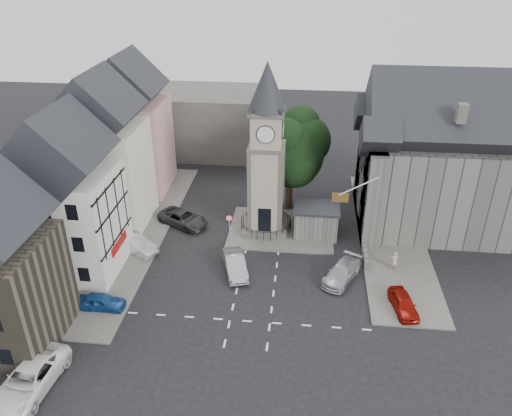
# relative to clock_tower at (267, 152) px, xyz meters

# --- Properties ---
(ground) EXTENTS (120.00, 120.00, 0.00)m
(ground) POSITION_rel_clock_tower_xyz_m (0.00, -7.99, -8.12)
(ground) COLOR black
(ground) RESTS_ON ground
(pavement_west) EXTENTS (6.00, 30.00, 0.14)m
(pavement_west) POSITION_rel_clock_tower_xyz_m (-12.50, -1.99, -8.05)
(pavement_west) COLOR #595651
(pavement_west) RESTS_ON ground
(pavement_east) EXTENTS (6.00, 26.00, 0.14)m
(pavement_east) POSITION_rel_clock_tower_xyz_m (12.00, 0.01, -8.05)
(pavement_east) COLOR #595651
(pavement_east) RESTS_ON ground
(central_island) EXTENTS (10.00, 8.00, 0.16)m
(central_island) POSITION_rel_clock_tower_xyz_m (1.50, 0.01, -8.04)
(central_island) COLOR #595651
(central_island) RESTS_ON ground
(road_markings) EXTENTS (20.00, 8.00, 0.01)m
(road_markings) POSITION_rel_clock_tower_xyz_m (0.00, -13.49, -8.12)
(road_markings) COLOR silver
(road_markings) RESTS_ON ground
(clock_tower) EXTENTS (4.86, 4.86, 16.25)m
(clock_tower) POSITION_rel_clock_tower_xyz_m (0.00, 0.00, 0.00)
(clock_tower) COLOR #4C4944
(clock_tower) RESTS_ON ground
(stone_shelter) EXTENTS (4.30, 3.30, 3.08)m
(stone_shelter) POSITION_rel_clock_tower_xyz_m (4.80, -0.49, -6.57)
(stone_shelter) COLOR #55534F
(stone_shelter) RESTS_ON ground
(town_tree) EXTENTS (7.20, 7.20, 10.80)m
(town_tree) POSITION_rel_clock_tower_xyz_m (2.00, 5.01, -1.15)
(town_tree) COLOR black
(town_tree) RESTS_ON ground
(warning_sign_post) EXTENTS (0.70, 0.19, 2.85)m
(warning_sign_post) POSITION_rel_clock_tower_xyz_m (-3.20, -2.56, -6.09)
(warning_sign_post) COLOR black
(warning_sign_post) RESTS_ON ground
(terrace_pink) EXTENTS (8.10, 7.60, 12.80)m
(terrace_pink) POSITION_rel_clock_tower_xyz_m (-15.50, 8.01, -1.54)
(terrace_pink) COLOR #D0938F
(terrace_pink) RESTS_ON ground
(terrace_cream) EXTENTS (8.10, 7.60, 12.80)m
(terrace_cream) POSITION_rel_clock_tower_xyz_m (-15.50, 0.01, -1.54)
(terrace_cream) COLOR beige
(terrace_cream) RESTS_ON ground
(terrace_tudor) EXTENTS (8.10, 7.60, 12.00)m
(terrace_tudor) POSITION_rel_clock_tower_xyz_m (-15.50, -7.99, -1.93)
(terrace_tudor) COLOR silver
(terrace_tudor) RESTS_ON ground
(backdrop_west) EXTENTS (20.00, 10.00, 8.00)m
(backdrop_west) POSITION_rel_clock_tower_xyz_m (-12.00, 20.01, -4.12)
(backdrop_west) COLOR #4C4944
(backdrop_west) RESTS_ON ground
(east_building) EXTENTS (14.40, 11.40, 12.60)m
(east_building) POSITION_rel_clock_tower_xyz_m (15.59, 3.01, -1.86)
(east_building) COLOR #55534F
(east_building) RESTS_ON ground
(east_boundary_wall) EXTENTS (0.40, 16.00, 0.90)m
(east_boundary_wall) POSITION_rel_clock_tower_xyz_m (9.20, 2.01, -7.67)
(east_boundary_wall) COLOR #55534F
(east_boundary_wall) RESTS_ON ground
(flagpole) EXTENTS (3.68, 0.10, 2.74)m
(flagpole) POSITION_rel_clock_tower_xyz_m (8.00, -3.99, -1.12)
(flagpole) COLOR white
(flagpole) RESTS_ON ground
(car_west_blue) EXTENTS (3.70, 1.49, 1.26)m
(car_west_blue) POSITION_rel_clock_tower_xyz_m (-11.50, -13.19, -7.49)
(car_west_blue) COLOR navy
(car_west_blue) RESTS_ON ground
(car_west_silver) EXTENTS (4.79, 3.73, 1.52)m
(car_west_silver) POSITION_rel_clock_tower_xyz_m (-11.50, -5.04, -7.36)
(car_west_silver) COLOR #ADB1B6
(car_west_silver) RESTS_ON ground
(car_west_grey) EXTENTS (5.75, 4.55, 1.45)m
(car_west_grey) POSITION_rel_clock_tower_xyz_m (-8.27, 0.01, -7.39)
(car_west_grey) COLOR #2D2E30
(car_west_grey) RESTS_ON ground
(car_island_silver) EXTENTS (2.93, 4.92, 1.53)m
(car_island_silver) POSITION_rel_clock_tower_xyz_m (-1.98, -7.37, -7.35)
(car_island_silver) COLOR #9FA3A8
(car_island_silver) RESTS_ON ground
(car_island_east) EXTENTS (3.91, 5.18, 1.40)m
(car_island_east) POSITION_rel_clock_tower_xyz_m (7.00, -7.49, -7.42)
(car_island_east) COLOR #A2A3AA
(car_island_east) RESTS_ON ground
(car_east_red) EXTENTS (2.24, 4.09, 1.32)m
(car_east_red) POSITION_rel_clock_tower_xyz_m (11.50, -10.99, -7.46)
(car_east_red) COLOR maroon
(car_east_red) RESTS_ON ground
(van_sw_white) EXTENTS (3.33, 6.24, 1.67)m
(van_sw_white) POSITION_rel_clock_tower_xyz_m (-13.00, -21.17, -7.29)
(van_sw_white) COLOR white
(van_sw_white) RESTS_ON ground
(pedestrian) EXTENTS (0.74, 0.58, 1.79)m
(pedestrian) POSITION_rel_clock_tower_xyz_m (11.50, -5.62, -7.22)
(pedestrian) COLOR #BDAC9D
(pedestrian) RESTS_ON ground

